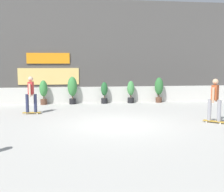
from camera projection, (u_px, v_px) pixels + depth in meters
name	position (u px, v px, depth m)	size (l,w,h in m)	color
ground_plane	(117.00, 125.00, 10.45)	(48.00, 48.00, 0.00)	#B2AFA8
planter_wall	(102.00, 95.00, 16.31)	(18.00, 0.40, 0.90)	beige
building_backdrop	(96.00, 49.00, 19.92)	(20.00, 2.08, 6.50)	#4C4947
potted_plant_0	(43.00, 91.00, 15.40)	(0.44, 0.44, 1.34)	brown
potted_plant_1	(72.00, 88.00, 15.59)	(0.53, 0.53, 1.53)	black
potted_plant_2	(104.00, 92.00, 15.85)	(0.38, 0.38, 1.22)	black
potted_plant_3	(131.00, 91.00, 16.05)	(0.40, 0.40, 1.27)	black
potted_plant_4	(159.00, 88.00, 16.25)	(0.49, 0.49, 1.46)	brown
skater_mid_plaza	(31.00, 93.00, 12.52)	(0.81, 0.56, 1.70)	#BF8C26
skater_far_left	(215.00, 99.00, 10.65)	(0.73, 0.68, 1.70)	#BF8C26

